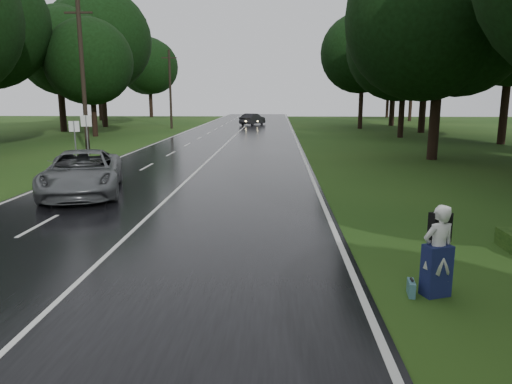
% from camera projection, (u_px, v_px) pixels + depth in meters
% --- Properties ---
extents(ground, '(160.00, 160.00, 0.00)m').
position_uv_depth(ground, '(115.00, 249.00, 12.12)').
color(ground, '#274615').
rests_on(ground, ground).
extents(road, '(12.00, 140.00, 0.04)m').
position_uv_depth(road, '(215.00, 154.00, 31.70)').
color(road, black).
rests_on(road, ground).
extents(lane_center, '(0.12, 140.00, 0.01)m').
position_uv_depth(lane_center, '(215.00, 154.00, 31.69)').
color(lane_center, silver).
rests_on(lane_center, road).
extents(grey_car, '(4.42, 6.66, 1.70)m').
position_uv_depth(grey_car, '(82.00, 173.00, 18.63)').
color(grey_car, '#56595C').
rests_on(grey_car, road).
extents(far_car, '(3.37, 4.86, 1.52)m').
position_uv_depth(far_car, '(253.00, 119.00, 62.89)').
color(far_car, black).
rests_on(far_car, road).
extents(hitchhiker, '(0.78, 0.74, 1.83)m').
position_uv_depth(hitchhiker, '(438.00, 254.00, 9.20)').
color(hitchhiker, silver).
rests_on(hitchhiker, ground).
extents(suitcase, '(0.17, 0.43, 0.30)m').
position_uv_depth(suitcase, '(411.00, 288.00, 9.31)').
color(suitcase, '#42727E').
rests_on(suitcase, ground).
extents(utility_pole_mid, '(1.80, 0.28, 10.01)m').
position_uv_depth(utility_pole_mid, '(88.00, 154.00, 31.71)').
color(utility_pole_mid, black).
rests_on(utility_pole_mid, ground).
extents(utility_pole_far, '(1.80, 0.28, 9.09)m').
position_uv_depth(utility_pole_far, '(172.00, 129.00, 56.69)').
color(utility_pole_far, black).
rests_on(utility_pole_far, ground).
extents(road_sign_a, '(0.59, 0.10, 2.48)m').
position_uv_depth(road_sign_a, '(77.00, 165.00, 26.85)').
color(road_sign_a, white).
rests_on(road_sign_a, ground).
extents(road_sign_b, '(0.65, 0.10, 2.72)m').
position_uv_depth(road_sign_b, '(89.00, 161.00, 28.55)').
color(road_sign_b, white).
rests_on(road_sign_b, ground).
extents(tree_left_e, '(7.63, 7.63, 11.93)m').
position_uv_depth(tree_left_e, '(96.00, 136.00, 45.86)').
color(tree_left_e, black).
rests_on(tree_left_e, ground).
extents(tree_left_f, '(11.39, 11.39, 17.79)m').
position_uv_depth(tree_left_f, '(106.00, 127.00, 59.71)').
color(tree_left_f, black).
rests_on(tree_left_f, ground).
extents(tree_right_d, '(9.01, 9.01, 14.07)m').
position_uv_depth(tree_right_d, '(432.00, 159.00, 29.25)').
color(tree_right_d, black).
rests_on(tree_right_d, ground).
extents(tree_right_e, '(8.77, 8.77, 13.71)m').
position_uv_depth(tree_right_e, '(400.00, 138.00, 44.56)').
color(tree_right_e, black).
rests_on(tree_right_e, ground).
extents(tree_right_f, '(10.07, 10.07, 15.73)m').
position_uv_depth(tree_right_f, '(360.00, 129.00, 56.65)').
color(tree_right_f, black).
rests_on(tree_right_f, ground).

